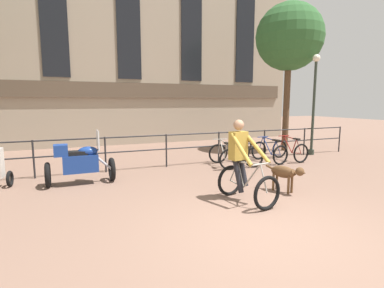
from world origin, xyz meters
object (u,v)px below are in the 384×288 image
object	(u,v)px
parked_bicycle_mid_left	(247,154)
parked_bicycle_far_end	(290,150)
street_lamp	(314,99)
dog	(286,173)
cyclist_with_bike	(243,165)
parked_bicycle_mid_right	(269,152)
parked_motorcycle	(80,162)
parked_bicycle_near_lamp	(223,155)

from	to	relation	value
parked_bicycle_mid_left	parked_bicycle_far_end	distance (m)	1.78
parked_bicycle_far_end	street_lamp	size ratio (longest dim) A/B	0.30
street_lamp	parked_bicycle_far_end	bearing A→B (deg)	-159.52
dog	parked_bicycle_far_end	xyz separation A→B (m)	(2.69, 2.98, -0.10)
cyclist_with_bike	parked_bicycle_mid_right	xyz separation A→B (m)	(3.02, 3.10, -0.41)
parked_motorcycle	parked_bicycle_far_end	bearing A→B (deg)	-87.24
dog	parked_motorcycle	world-z (taller)	parked_motorcycle
parked_bicycle_near_lamp	parked_bicycle_mid_right	bearing A→B (deg)	-171.53
parked_motorcycle	parked_bicycle_mid_left	size ratio (longest dim) A/B	1.37
parked_bicycle_near_lamp	parked_bicycle_mid_right	distance (m)	1.78
parked_bicycle_mid_right	street_lamp	size ratio (longest dim) A/B	0.31
cyclist_with_bike	parked_bicycle_mid_left	bearing A→B (deg)	46.13
parked_motorcycle	street_lamp	distance (m)	8.76
parked_bicycle_mid_right	cyclist_with_bike	bearing A→B (deg)	39.82
dog	parked_motorcycle	size ratio (longest dim) A/B	0.59
dog	street_lamp	world-z (taller)	street_lamp
parked_motorcycle	parked_bicycle_mid_left	bearing A→B (deg)	-86.05
street_lamp	dog	bearing A→B (deg)	-140.03
dog	parked_motorcycle	bearing A→B (deg)	129.00
cyclist_with_bike	parked_motorcycle	xyz separation A→B (m)	(-3.09, 2.67, -0.20)
parked_bicycle_near_lamp	street_lamp	distance (m)	4.64
parked_bicycle_mid_left	parked_bicycle_mid_right	xyz separation A→B (m)	(0.89, -0.00, 0.00)
parked_bicycle_mid_right	parked_bicycle_far_end	distance (m)	0.89
cyclist_with_bike	dog	xyz separation A→B (m)	(1.22, 0.12, -0.31)
parked_bicycle_mid_right	parked_bicycle_near_lamp	bearing A→B (deg)	-5.92
parked_motorcycle	parked_bicycle_mid_right	bearing A→B (deg)	-86.73
cyclist_with_bike	parked_bicycle_near_lamp	bearing A→B (deg)	58.85
dog	parked_bicycle_near_lamp	size ratio (longest dim) A/B	0.82
parked_bicycle_mid_left	parked_bicycle_far_end	size ratio (longest dim) A/B	1.06
cyclist_with_bike	street_lamp	bearing A→B (deg)	24.55
parked_bicycle_mid_right	street_lamp	xyz separation A→B (m)	(2.45, 0.58, 1.81)
cyclist_with_bike	dog	world-z (taller)	cyclist_with_bike
dog	street_lamp	distance (m)	5.80
parked_motorcycle	parked_bicycle_far_end	xyz separation A→B (m)	(7.00, 0.43, -0.20)
parked_bicycle_near_lamp	street_lamp	bearing A→B (deg)	-163.71
cyclist_with_bike	dog	size ratio (longest dim) A/B	1.74
parked_motorcycle	street_lamp	bearing A→B (deg)	-84.01
dog	parked_bicycle_mid_right	xyz separation A→B (m)	(1.80, 2.98, -0.10)
parked_bicycle_far_end	parked_motorcycle	bearing A→B (deg)	0.96
cyclist_with_bike	parked_bicycle_mid_right	size ratio (longest dim) A/B	1.45
parked_motorcycle	parked_bicycle_near_lamp	distance (m)	4.35
parked_bicycle_mid_right	street_lamp	bearing A→B (deg)	-172.56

